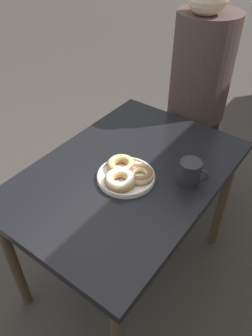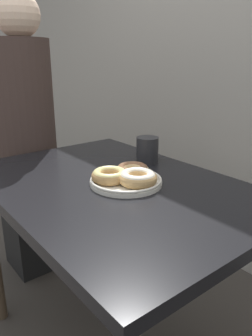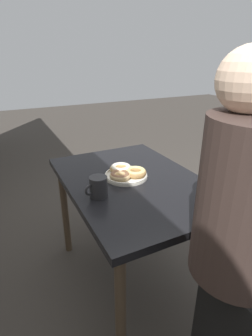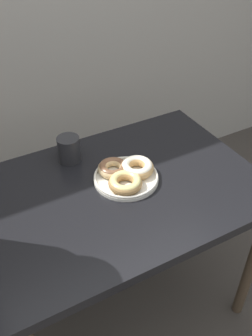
{
  "view_description": "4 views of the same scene",
  "coord_description": "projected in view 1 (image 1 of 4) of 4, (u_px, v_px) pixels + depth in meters",
  "views": [
    {
      "loc": [
        0.9,
        0.83,
        1.74
      ],
      "look_at": [
        0.04,
        0.19,
        0.84
      ],
      "focal_mm": 35.0,
      "sensor_mm": 36.0,
      "label": 1
    },
    {
      "loc": [
        0.89,
        -0.48,
        1.2
      ],
      "look_at": [
        0.04,
        0.19,
        0.84
      ],
      "focal_mm": 35.0,
      "sensor_mm": 36.0,
      "label": 2
    },
    {
      "loc": [
        -1.23,
        0.83,
        1.45
      ],
      "look_at": [
        0.04,
        0.19,
        0.84
      ],
      "focal_mm": 28.0,
      "sensor_mm": 36.0,
      "label": 3
    },
    {
      "loc": [
        -0.5,
        -0.79,
        1.73
      ],
      "look_at": [
        0.04,
        0.19,
        0.84
      ],
      "focal_mm": 40.0,
      "sensor_mm": 36.0,
      "label": 4
    }
  ],
  "objects": [
    {
      "name": "dining_table",
      "position": [
        127.0,
        185.0,
        1.53
      ],
      "size": [
        1.1,
        0.76,
        0.78
      ],
      "color": "black",
      "rests_on": "ground_plane"
    },
    {
      "name": "donut_plate",
      "position": [
        126.0,
        174.0,
        1.41
      ],
      "size": [
        0.28,
        0.26,
        0.06
      ],
      "color": "silver",
      "rests_on": "dining_table"
    },
    {
      "name": "coffee_mug",
      "position": [
        190.0,
        172.0,
        1.38
      ],
      "size": [
        0.09,
        0.13,
        0.11
      ],
      "color": "#232326",
      "rests_on": "dining_table"
    },
    {
      "name": "person_figure",
      "position": [
        198.0,
        98.0,
        1.94
      ],
      "size": [
        0.38,
        0.34,
        1.49
      ],
      "color": "black",
      "rests_on": "ground_plane"
    },
    {
      "name": "ground_plane",
      "position": [
        105.0,
        254.0,
        2.05
      ],
      "size": [
        14.0,
        14.0,
        0.0
      ],
      "primitive_type": "plane",
      "color": "#38332D"
    }
  ]
}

